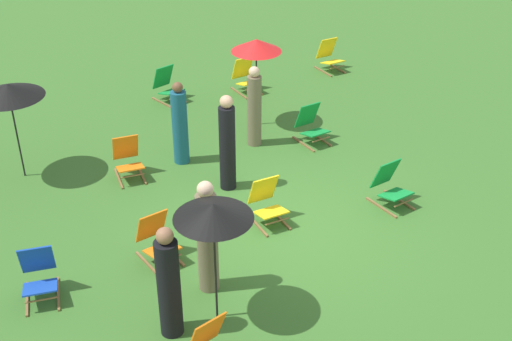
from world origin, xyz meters
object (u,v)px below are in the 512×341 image
Objects in this scene: deckchair_3 at (128,159)px; person_0 at (254,108)px; deckchair_4 at (157,240)px; deckchair_6 at (267,203)px; person_4 at (227,145)px; umbrella_2 at (256,45)px; deckchair_1 at (311,125)px; person_3 at (169,285)px; umbrella_0 at (213,211)px; person_1 at (180,125)px; deckchair_8 at (329,56)px; person_2 at (207,239)px; deckchair_2 at (246,77)px; deckchair_7 at (390,186)px; umbrella_1 at (8,91)px; deckchair_0 at (39,275)px; deckchair_9 at (167,86)px.

deckchair_3 is 0.49× the size of person_0.
deckchair_4 is 1.00× the size of deckchair_6.
umbrella_2 is at bearing -129.69° from person_4.
umbrella_2 is (-0.66, 1.21, 1.44)m from deckchair_1.
person_3 is at bearing -143.95° from deckchair_6.
person_1 is (1.15, 4.40, -1.00)m from umbrella_0.
deckchair_8 is 0.45× the size of person_2.
umbrella_2 reaches higher than deckchair_2.
deckchair_7 is 7.00m from umbrella_1.
person_3 is at bearing -171.94° from deckchair_7.
deckchair_7 is (6.04, -0.23, 0.00)m from deckchair_0.
umbrella_2 is 5.58m from person_2.
person_4 is (-1.19, -1.32, 0.08)m from person_0.
deckchair_2 is at bearing 86.10° from deckchair_1.
person_2 is 1.04m from person_3.
deckchair_7 is at bearing 18.82° from umbrella_0.
deckchair_0 and deckchair_6 have the same top height.
deckchair_4 is 2.03m from deckchair_6.
deckchair_4 is at bearing -176.14° from deckchair_6.
deckchair_9 is at bearing 29.46° from umbrella_1.
deckchair_2 is 1.00× the size of deckchair_4.
deckchair_4 is at bearing 100.47° from umbrella_0.
person_2 is 1.07× the size of person_3.
deckchair_9 is 0.51× the size of person_1.
deckchair_9 is 7.72m from person_3.
deckchair_1 is 1.00× the size of deckchair_3.
umbrella_2 is 1.15× the size of person_1.
deckchair_1 is at bearing -160.74° from person_4.
deckchair_0 is 0.48× the size of person_3.
deckchair_6 is 3.99m from umbrella_2.
person_4 is (1.88, 1.47, 0.52)m from deckchair_4.
deckchair_2 is 1.00× the size of deckchair_7.
person_4 is (-2.33, 1.78, 0.52)m from deckchair_7.
deckchair_0 and deckchair_4 have the same top height.
deckchair_7 is 0.43× the size of umbrella_2.
person_0 is at bearing -148.42° from person_2.
person_1 is (-2.76, 3.06, 0.43)m from deckchair_7.
deckchair_4 is (1.82, 0.07, 0.00)m from deckchair_0.
deckchair_4 is 0.96× the size of deckchair_9.
deckchair_8 is (8.41, 5.64, 0.00)m from deckchair_0.
deckchair_3 is 0.45× the size of person_4.
deckchair_6 is 0.45× the size of person_2.
deckchair_1 is 1.00× the size of deckchair_6.
person_3 is at bearing -78.38° from umbrella_1.
umbrella_1 reaches higher than person_3.
deckchair_8 is 4.38m from deckchair_9.
umbrella_1 is 1.02× the size of person_2.
person_0 reaches higher than deckchair_3.
person_3 is (-4.58, -1.33, 0.45)m from deckchair_7.
person_1 is at bearing -158.21° from umbrella_2.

